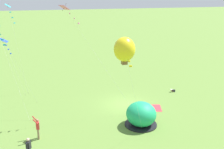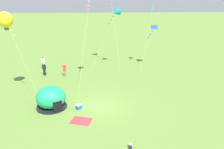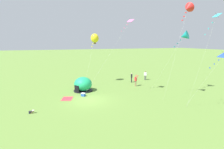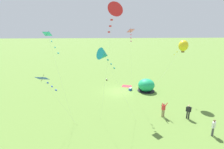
# 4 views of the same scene
# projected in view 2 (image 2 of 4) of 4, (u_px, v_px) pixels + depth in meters

# --- Properties ---
(ground_plane) EXTENTS (300.00, 300.00, 0.00)m
(ground_plane) POSITION_uv_depth(u_px,v_px,m) (100.00, 106.00, 20.72)
(ground_plane) COLOR olive
(popup_tent) EXTENTS (2.81, 2.81, 2.10)m
(popup_tent) POSITION_uv_depth(u_px,v_px,m) (51.00, 98.00, 20.12)
(popup_tent) COLOR #1EAD6B
(popup_tent) RESTS_ON ground
(picnic_blanket) EXTENTS (2.02, 1.77, 0.01)m
(picnic_blanket) POSITION_uv_depth(u_px,v_px,m) (81.00, 121.00, 18.18)
(picnic_blanket) COLOR #CC333D
(picnic_blanket) RESTS_ON ground
(cooler_box) EXTENTS (0.64, 0.63, 0.44)m
(cooler_box) POSITION_uv_depth(u_px,v_px,m) (79.00, 107.00, 20.11)
(cooler_box) COLOR #2659B2
(cooler_box) RESTS_ON ground
(toddler_crawling) EXTENTS (0.29, 0.55, 0.32)m
(toddler_crawling) POSITION_uv_depth(u_px,v_px,m) (130.00, 147.00, 14.69)
(toddler_crawling) COLOR black
(toddler_crawling) RESTS_ON ground
(person_flying_kite) EXTENTS (0.68, 0.49, 1.89)m
(person_flying_kite) POSITION_uv_depth(u_px,v_px,m) (64.00, 69.00, 28.29)
(person_flying_kite) COLOR #8C7251
(person_flying_kite) RESTS_ON ground
(person_strolling) EXTENTS (0.48, 0.42, 1.72)m
(person_strolling) POSITION_uv_depth(u_px,v_px,m) (43.00, 62.00, 31.76)
(person_strolling) COLOR #4C4C51
(person_strolling) RESTS_ON ground
(person_near_tent) EXTENTS (0.56, 0.36, 1.72)m
(person_near_tent) POSITION_uv_depth(u_px,v_px,m) (44.00, 69.00, 28.68)
(person_near_tent) COLOR black
(person_near_tent) RESTS_ON ground
(kite_blue) EXTENTS (3.05, 2.39, 6.25)m
(kite_blue) POSITION_uv_depth(u_px,v_px,m) (154.00, 29.00, 30.56)
(kite_blue) COLOR silver
(kite_blue) RESTS_ON ground
(kite_pink) EXTENTS (2.02, 6.54, 10.21)m
(kite_pink) POSITION_uv_depth(u_px,v_px,m) (89.00, 1.00, 22.72)
(kite_pink) COLOR silver
(kite_pink) RESTS_ON ground
(kite_teal) EXTENTS (4.40, 3.03, 8.57)m
(kite_teal) POSITION_uv_depth(u_px,v_px,m) (116.00, 12.00, 29.34)
(kite_teal) COLOR silver
(kite_teal) RESTS_ON ground
(kite_cyan) EXTENTS (1.99, 1.56, 9.94)m
(kite_cyan) POSITION_uv_depth(u_px,v_px,m) (153.00, 3.00, 28.47)
(kite_cyan) COLOR silver
(kite_cyan) RESTS_ON ground
(kite_yellow) EXTENTS (3.94, 3.50, 8.54)m
(kite_yellow) POSITION_uv_depth(u_px,v_px,m) (5.00, 20.00, 20.43)
(kite_yellow) COLOR silver
(kite_yellow) RESTS_ON ground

